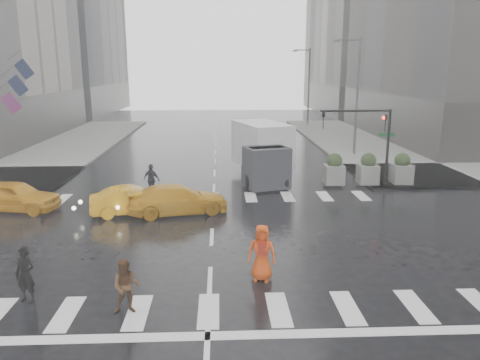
{
  "coord_description": "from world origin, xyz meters",
  "views": [
    {
      "loc": [
        0.37,
        -18.1,
        6.72
      ],
      "look_at": [
        1.25,
        2.0,
        1.91
      ],
      "focal_mm": 35.0,
      "sensor_mm": 36.0,
      "label": 1
    }
  ],
  "objects_px": {
    "traffic_signal_pole": "(372,132)",
    "taxi_front": "(14,196)",
    "taxi_mid": "(133,201)",
    "pedestrian_orange": "(262,253)",
    "box_truck": "(263,150)",
    "pedestrian_brown": "(126,286)"
  },
  "relations": [
    {
      "from": "traffic_signal_pole",
      "to": "taxi_front",
      "type": "bearing_deg",
      "value": -167.97
    },
    {
      "from": "taxi_front",
      "to": "box_truck",
      "type": "bearing_deg",
      "value": -54.11
    },
    {
      "from": "pedestrian_brown",
      "to": "taxi_front",
      "type": "relative_size",
      "value": 0.37
    },
    {
      "from": "pedestrian_brown",
      "to": "taxi_mid",
      "type": "distance_m",
      "value": 9.4
    },
    {
      "from": "pedestrian_brown",
      "to": "taxi_mid",
      "type": "xyz_separation_m",
      "value": [
        -1.47,
        9.29,
        -0.15
      ]
    },
    {
      "from": "traffic_signal_pole",
      "to": "taxi_front",
      "type": "relative_size",
      "value": 1.05
    },
    {
      "from": "taxi_front",
      "to": "taxi_mid",
      "type": "relative_size",
      "value": 1.09
    },
    {
      "from": "traffic_signal_pole",
      "to": "pedestrian_brown",
      "type": "bearing_deg",
      "value": -128.9
    },
    {
      "from": "taxi_mid",
      "to": "box_truck",
      "type": "height_order",
      "value": "box_truck"
    },
    {
      "from": "taxi_front",
      "to": "taxi_mid",
      "type": "distance_m",
      "value": 5.85
    },
    {
      "from": "taxi_mid",
      "to": "box_truck",
      "type": "bearing_deg",
      "value": -59.44
    },
    {
      "from": "pedestrian_orange",
      "to": "traffic_signal_pole",
      "type": "bearing_deg",
      "value": 70.81
    },
    {
      "from": "pedestrian_brown",
      "to": "pedestrian_orange",
      "type": "height_order",
      "value": "pedestrian_orange"
    },
    {
      "from": "traffic_signal_pole",
      "to": "box_truck",
      "type": "xyz_separation_m",
      "value": [
        -6.01,
        2.05,
        -1.39
      ]
    },
    {
      "from": "traffic_signal_pole",
      "to": "pedestrian_orange",
      "type": "xyz_separation_m",
      "value": [
        -7.32,
        -12.07,
        -2.27
      ]
    },
    {
      "from": "pedestrian_brown",
      "to": "taxi_front",
      "type": "bearing_deg",
      "value": 121.07
    },
    {
      "from": "taxi_mid",
      "to": "traffic_signal_pole",
      "type": "bearing_deg",
      "value": -84.22
    },
    {
      "from": "pedestrian_brown",
      "to": "pedestrian_orange",
      "type": "bearing_deg",
      "value": 21.1
    },
    {
      "from": "traffic_signal_pole",
      "to": "taxi_mid",
      "type": "relative_size",
      "value": 1.14
    },
    {
      "from": "pedestrian_brown",
      "to": "box_truck",
      "type": "distance_m",
      "value": 16.93
    },
    {
      "from": "traffic_signal_pole",
      "to": "box_truck",
      "type": "bearing_deg",
      "value": 161.13
    },
    {
      "from": "pedestrian_brown",
      "to": "pedestrian_orange",
      "type": "distance_m",
      "value": 4.42
    }
  ]
}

